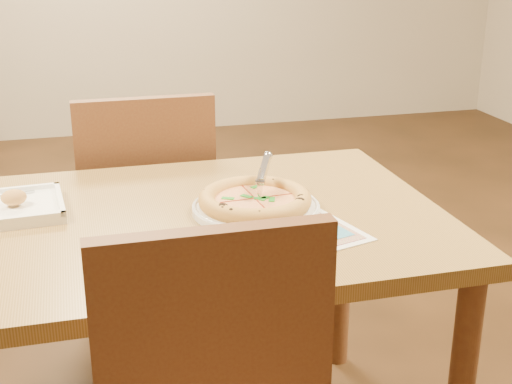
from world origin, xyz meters
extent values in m
cube|color=olive|center=(0.00, 0.00, 0.70)|extent=(1.30, 0.85, 0.04)
cylinder|color=brown|center=(0.59, 0.36, 0.34)|extent=(0.06, 0.06, 0.68)
cube|color=brown|center=(0.00, -0.51, 0.68)|extent=(0.42, 0.04, 0.45)
cube|color=brown|center=(0.00, 0.70, 0.45)|extent=(0.42, 0.42, 0.04)
cube|color=brown|center=(0.00, 0.51, 0.68)|extent=(0.42, 0.04, 0.45)
cylinder|color=white|center=(0.20, -0.01, 0.73)|extent=(0.37, 0.37, 0.02)
cylinder|color=gold|center=(0.20, -0.01, 0.74)|extent=(0.26, 0.26, 0.01)
cylinder|color=#F0D482|center=(0.20, -0.01, 0.75)|extent=(0.22, 0.22, 0.01)
torus|color=gold|center=(0.20, -0.01, 0.75)|extent=(0.27, 0.27, 0.04)
cylinder|color=silver|center=(0.22, 0.00, 0.79)|extent=(0.03, 0.06, 0.07)
cube|color=silver|center=(0.24, 0.05, 0.81)|extent=(0.06, 0.10, 0.05)
ellipsoid|color=#C88447|center=(-0.36, 0.13, 0.76)|extent=(0.06, 0.05, 0.04)
cube|color=white|center=(0.25, -0.11, 0.72)|extent=(0.34, 0.41, 0.00)
camera|label=1|loc=(-0.20, -1.56, 1.35)|focal=50.00mm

